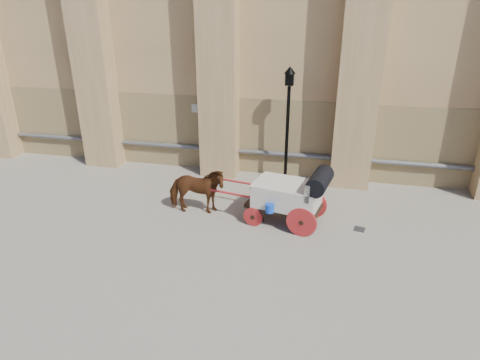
# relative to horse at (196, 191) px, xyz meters

# --- Properties ---
(ground) EXTENTS (90.00, 90.00, 0.00)m
(ground) POSITION_rel_horse_xyz_m (0.87, -0.17, -0.80)
(ground) COLOR slate
(ground) RESTS_ON ground
(horse) EXTENTS (1.97, 1.07, 1.59)m
(horse) POSITION_rel_horse_xyz_m (0.00, 0.00, 0.00)
(horse) COLOR #572F15
(horse) RESTS_ON ground
(carriage) EXTENTS (4.42, 1.93, 1.87)m
(carriage) POSITION_rel_horse_xyz_m (3.07, -0.02, 0.21)
(carriage) COLOR black
(carriage) RESTS_ON ground
(street_lamp) EXTENTS (0.41, 0.41, 4.35)m
(street_lamp) POSITION_rel_horse_xyz_m (2.52, 3.07, 1.53)
(street_lamp) COLOR black
(street_lamp) RESTS_ON ground
(drain_grate_near) EXTENTS (0.38, 0.38, 0.01)m
(drain_grate_near) POSITION_rel_horse_xyz_m (2.06, -0.02, -0.79)
(drain_grate_near) COLOR black
(drain_grate_near) RESTS_ON ground
(drain_grate_far) EXTENTS (0.38, 0.38, 0.01)m
(drain_grate_far) POSITION_rel_horse_xyz_m (5.19, 0.04, -0.79)
(drain_grate_far) COLOR black
(drain_grate_far) RESTS_ON ground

